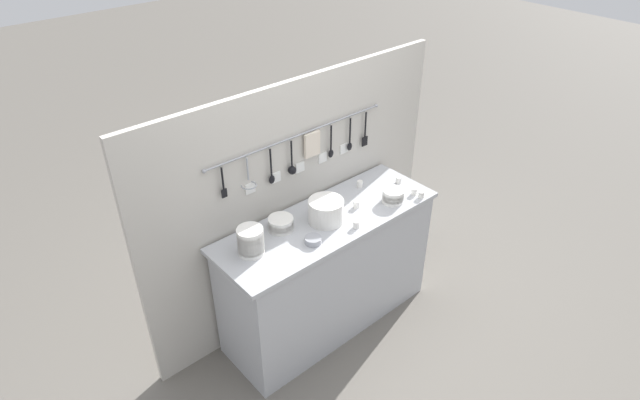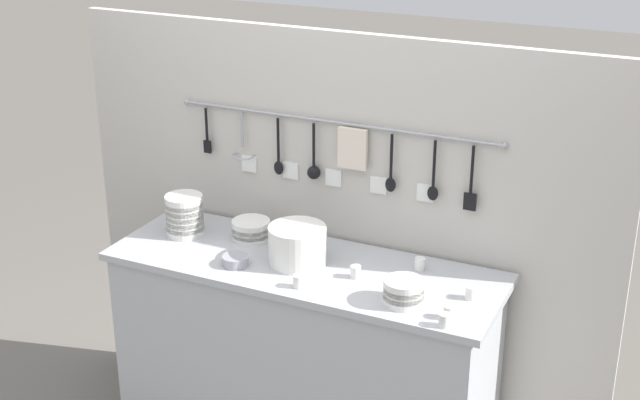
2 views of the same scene
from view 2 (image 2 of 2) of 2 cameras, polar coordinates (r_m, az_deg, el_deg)
name	(u,v)px [view 2 (image 2 of 2)]	position (r m, az deg, el deg)	size (l,w,h in m)	color
counter	(304,362)	(3.76, -1.00, -10.35)	(1.59, 0.55, 0.91)	#ADAFB5
back_wall	(336,239)	(3.79, 1.01, -2.49)	(2.39, 0.11, 1.78)	#BCB7AD
bowl_stack_nested_right	(185,215)	(3.79, -8.65, -0.96)	(0.16, 0.16, 0.18)	silver
bowl_stack_back_corner	(404,292)	(3.23, 5.37, -5.87)	(0.15, 0.15, 0.09)	silver
bowl_stack_wide_centre	(251,230)	(3.73, -4.43, -1.93)	(0.16, 0.16, 0.08)	silver
plate_stack	(297,245)	(3.50, -1.46, -2.91)	(0.23, 0.23, 0.16)	silver
steel_mixing_bowl	(235,261)	(3.53, -5.43, -3.88)	(0.11, 0.11, 0.04)	#93969E
cup_mid_row	(420,264)	(3.49, 6.40, -4.09)	(0.04, 0.04, 0.05)	silver
cup_edge_near	(471,293)	(3.31, 9.63, -5.90)	(0.04, 0.04, 0.05)	silver
cup_back_right	(449,312)	(3.17, 8.26, -7.12)	(0.04, 0.04, 0.05)	silver
cup_front_left	(444,320)	(3.12, 7.97, -7.63)	(0.04, 0.04, 0.05)	silver
cup_edge_far	(298,281)	(3.34, -1.39, -5.23)	(0.04, 0.04, 0.05)	silver
cup_centre	(356,272)	(3.41, 2.30, -4.61)	(0.04, 0.04, 0.05)	silver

